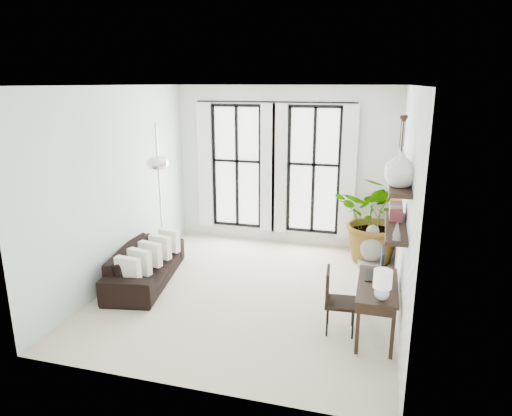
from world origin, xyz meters
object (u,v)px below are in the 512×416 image
at_px(plant, 378,219).
at_px(buddha, 371,250).
at_px(arc_lamp, 158,161).
at_px(sofa, 146,264).
at_px(desk, 377,288).
at_px(desk_chair, 335,297).

bearing_deg(plant, buddha, -102.06).
relative_size(plant, arc_lamp, 0.64).
height_order(sofa, desk, desk).
bearing_deg(sofa, arc_lamp, -23.90).
bearing_deg(arc_lamp, desk, -17.90).
relative_size(plant, desk, 1.38).
distance_m(plant, arc_lamp, 4.07).
height_order(desk, desk_chair, desk).
bearing_deg(desk_chair, plant, 75.51).
relative_size(plant, desk_chair, 1.91).
distance_m(sofa, plant, 4.22).
bearing_deg(desk, arc_lamp, 162.10).
height_order(sofa, arc_lamp, arc_lamp).
bearing_deg(sofa, plant, -72.53).
xyz_separation_m(plant, buddha, (-0.08, -0.35, -0.49)).
bearing_deg(plant, desk, -88.98).
distance_m(sofa, desk, 3.84).
height_order(sofa, plant, plant).
xyz_separation_m(desk_chair, buddha, (0.41, 2.36, -0.16)).
height_order(plant, buddha, plant).
bearing_deg(desk_chair, sofa, 162.41).
xyz_separation_m(desk_chair, arc_lamp, (-3.11, 1.19, 1.49)).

